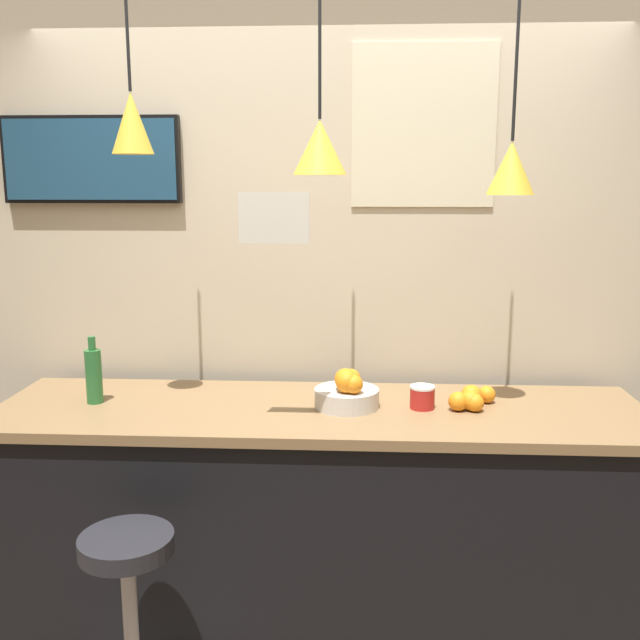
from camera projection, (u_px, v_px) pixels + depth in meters
name	position (u px, v px, depth m)	size (l,w,h in m)	color
back_wall	(326.00, 276.00, 3.17)	(8.00, 0.06, 2.90)	beige
service_counter	(320.00, 523.00, 2.90)	(2.56, 0.71, 0.99)	black
bar_stool	(130.00, 610.00, 2.36)	(0.37, 0.37, 0.74)	#B7B7BC
fruit_bowl	(347.00, 392.00, 2.79)	(0.25, 0.25, 0.16)	beige
orange_pile	(471.00, 399.00, 2.78)	(0.20, 0.18, 0.08)	orange
juice_bottle	(94.00, 375.00, 2.84)	(0.06, 0.06, 0.27)	#286B33
spread_jar	(422.00, 397.00, 2.78)	(0.10, 0.10, 0.09)	red
pendant_lamp_left	(132.00, 122.00, 2.62)	(0.15, 0.15, 0.84)	black
pendant_lamp_middle	(320.00, 146.00, 2.60)	(0.20, 0.20, 0.91)	black
pendant_lamp_right	(511.00, 166.00, 2.57)	(0.17, 0.17, 0.99)	black
mounted_tv	(91.00, 160.00, 3.08)	(0.78, 0.04, 0.37)	black
hanging_menu_board	(274.00, 218.00, 2.40)	(0.24, 0.01, 0.17)	silver
wall_poster	(424.00, 126.00, 2.99)	(0.61, 0.01, 0.67)	beige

